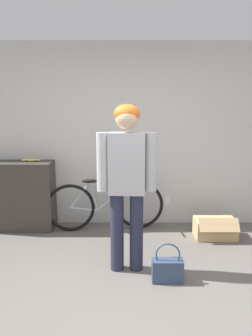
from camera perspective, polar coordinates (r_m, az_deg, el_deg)
The scene contains 8 objects.
ground_plane at distance 2.93m, azimuth 1.29°, elevation -25.67°, with size 14.00×14.00×0.00m, color #605B56.
wall_back at distance 4.72m, azimuth 0.66°, elevation 5.60°, with size 8.00×0.07×2.60m.
side_shelf at distance 4.86m, azimuth -18.07°, elevation -4.61°, with size 0.94×0.39×0.96m.
person at distance 3.34m, azimuth -0.00°, elevation -1.10°, with size 0.61×0.25×1.75m.
bicycle at distance 4.62m, azimuth -3.74°, elevation -6.45°, with size 1.65×0.46×0.75m.
banana at distance 4.76m, azimuth -16.36°, elevation 1.33°, with size 0.29×0.08×0.04m.
handbag at distance 3.45m, azimuth 7.10°, elevation -17.07°, with size 0.31×0.14×0.41m.
cardboard_box at distance 4.59m, azimuth 15.13°, elevation -10.08°, with size 0.54×0.41×0.31m.
Camera 1 is at (-0.07, -2.35, 1.76)m, focal length 35.00 mm.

